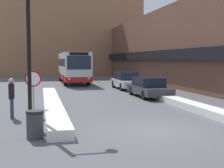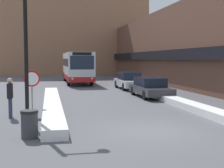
% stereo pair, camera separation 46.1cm
% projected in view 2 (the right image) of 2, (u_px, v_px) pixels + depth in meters
% --- Properties ---
extents(ground_plane, '(160.00, 160.00, 0.00)m').
position_uv_depth(ground_plane, '(153.00, 131.00, 11.50)').
color(ground_plane, '#515156').
extents(building_row_right, '(5.50, 60.00, 7.73)m').
position_uv_depth(building_row_right, '(167.00, 49.00, 36.62)').
color(building_row_right, brown).
rests_on(building_row_right, ground_plane).
extents(building_backdrop_far, '(26.00, 8.00, 16.46)m').
position_uv_depth(building_backdrop_far, '(70.00, 27.00, 54.11)').
color(building_backdrop_far, '#996B4C').
rests_on(building_backdrop_far, ground_plane).
extents(snow_bank_left, '(0.90, 15.21, 0.38)m').
position_uv_depth(snow_bank_left, '(52.00, 103.00, 17.45)').
color(snow_bank_left, silver).
rests_on(snow_bank_left, ground_plane).
extents(snow_bank_right, '(0.90, 11.49, 0.36)m').
position_uv_depth(snow_bank_right, '(179.00, 102.00, 18.00)').
color(snow_bank_right, silver).
rests_on(snow_bank_right, ground_plane).
extents(city_bus, '(2.57, 11.21, 3.33)m').
position_uv_depth(city_bus, '(77.00, 67.00, 34.42)').
color(city_bus, silver).
rests_on(city_bus, ground_plane).
extents(parked_car_front, '(1.92, 4.73, 1.38)m').
position_uv_depth(parked_car_front, '(150.00, 87.00, 21.84)').
color(parked_car_front, '#38383D').
rests_on(parked_car_front, ground_plane).
extents(parked_car_middle, '(1.83, 4.73, 1.52)m').
position_uv_depth(parked_car_middle, '(129.00, 80.00, 27.64)').
color(parked_car_middle, silver).
rests_on(parked_car_middle, ground_plane).
extents(stop_sign, '(0.76, 0.08, 2.11)m').
position_uv_depth(stop_sign, '(32.00, 83.00, 14.84)').
color(stop_sign, gray).
rests_on(stop_sign, ground_plane).
extents(street_lamp, '(1.46, 0.36, 5.80)m').
position_uv_depth(street_lamp, '(33.00, 35.00, 12.65)').
color(street_lamp, black).
rests_on(street_lamp, ground_plane).
extents(pedestrian, '(0.25, 0.59, 1.81)m').
position_uv_depth(pedestrian, '(10.00, 94.00, 14.10)').
color(pedestrian, '#333851').
rests_on(pedestrian, ground_plane).
extents(trash_bin, '(0.59, 0.59, 0.95)m').
position_uv_depth(trash_bin, '(30.00, 124.00, 10.48)').
color(trash_bin, '#38383D').
rests_on(trash_bin, ground_plane).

